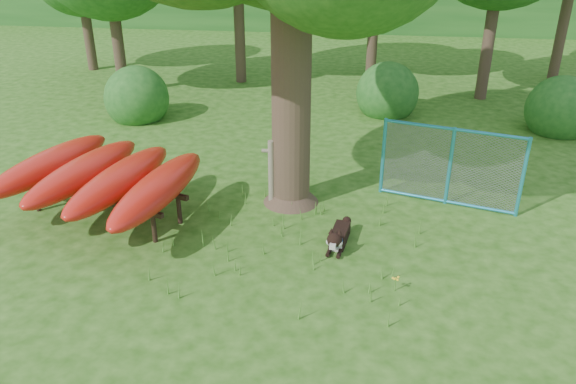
# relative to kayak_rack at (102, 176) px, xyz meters

# --- Properties ---
(ground) EXTENTS (80.00, 80.00, 0.00)m
(ground) POSITION_rel_kayak_rack_xyz_m (3.33, -1.71, -0.85)
(ground) COLOR #204E0F
(ground) RESTS_ON ground
(wooden_post) EXTENTS (0.36, 0.13, 1.34)m
(wooden_post) POSITION_rel_kayak_rack_xyz_m (3.00, 0.95, -0.14)
(wooden_post) COLOR #6F6453
(wooden_post) RESTS_ON ground
(kayak_rack) EXTENTS (3.75, 4.04, 1.11)m
(kayak_rack) POSITION_rel_kayak_rack_xyz_m (0.00, 0.00, 0.00)
(kayak_rack) COLOR black
(kayak_rack) RESTS_ON ground
(husky_dog) EXTENTS (0.39, 1.12, 0.50)m
(husky_dog) POSITION_rel_kayak_rack_xyz_m (4.39, -0.47, -0.67)
(husky_dog) COLOR black
(husky_dog) RESTS_ON ground
(fence_section) EXTENTS (2.63, 0.81, 2.64)m
(fence_section) POSITION_rel_kayak_rack_xyz_m (6.41, 1.49, -0.06)
(fence_section) COLOR #2998C3
(fence_section) RESTS_ON ground
(wildflower_clump) EXTENTS (0.12, 0.10, 0.25)m
(wildflower_clump) POSITION_rel_kayak_rack_xyz_m (5.33, -1.65, -0.65)
(wildflower_clump) COLOR #4B842B
(wildflower_clump) RESTS_ON ground
(shrub_left) EXTENTS (1.80, 1.80, 1.80)m
(shrub_left) POSITION_rel_kayak_rack_xyz_m (-1.67, 5.79, -0.85)
(shrub_left) COLOR #1D581C
(shrub_left) RESTS_ON ground
(shrub_right) EXTENTS (1.80, 1.80, 1.80)m
(shrub_right) POSITION_rel_kayak_rack_xyz_m (9.83, 6.29, -0.85)
(shrub_right) COLOR #1D581C
(shrub_right) RESTS_ON ground
(shrub_mid) EXTENTS (1.80, 1.80, 1.80)m
(shrub_mid) POSITION_rel_kayak_rack_xyz_m (5.33, 7.29, -0.85)
(shrub_mid) COLOR #1D581C
(shrub_mid) RESTS_ON ground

